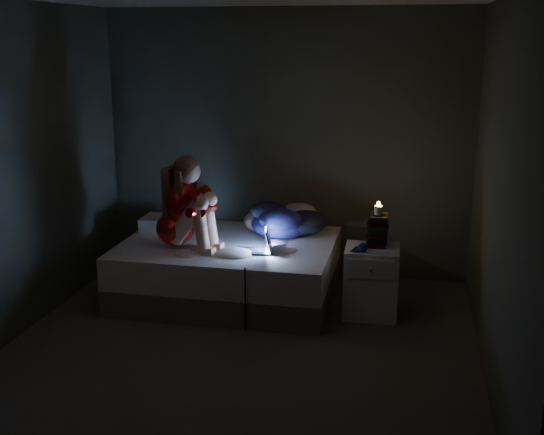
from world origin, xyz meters
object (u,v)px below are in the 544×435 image
(phone, at_px, (357,249))
(woman, at_px, (174,201))
(bed, at_px, (229,269))
(laptop, at_px, (253,240))
(nightstand, at_px, (371,282))
(candle, at_px, (378,209))

(phone, bearing_deg, woman, -163.28)
(bed, bearing_deg, laptop, -41.11)
(woman, distance_m, laptop, 0.77)
(laptop, xyz_separation_m, phone, (0.89, -0.01, -0.02))
(nightstand, relative_size, candle, 7.53)
(bed, distance_m, phone, 1.26)
(candle, bearing_deg, woman, -175.18)
(nightstand, bearing_deg, phone, -146.08)
(woman, xyz_separation_m, candle, (1.75, 0.15, -0.01))
(woman, bearing_deg, laptop, 10.31)
(laptop, bearing_deg, bed, 127.57)
(bed, xyz_separation_m, candle, (1.34, -0.10, 0.66))
(woman, bearing_deg, nightstand, 13.45)
(phone, bearing_deg, laptop, -163.11)
(bed, height_order, nightstand, nightstand)
(laptop, bearing_deg, candle, -2.74)
(bed, bearing_deg, woman, -149.31)
(woman, bearing_deg, candle, 15.98)
(woman, distance_m, phone, 1.63)
(candle, relative_size, phone, 0.57)
(woman, bearing_deg, phone, 10.52)
(laptop, relative_size, candle, 3.93)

